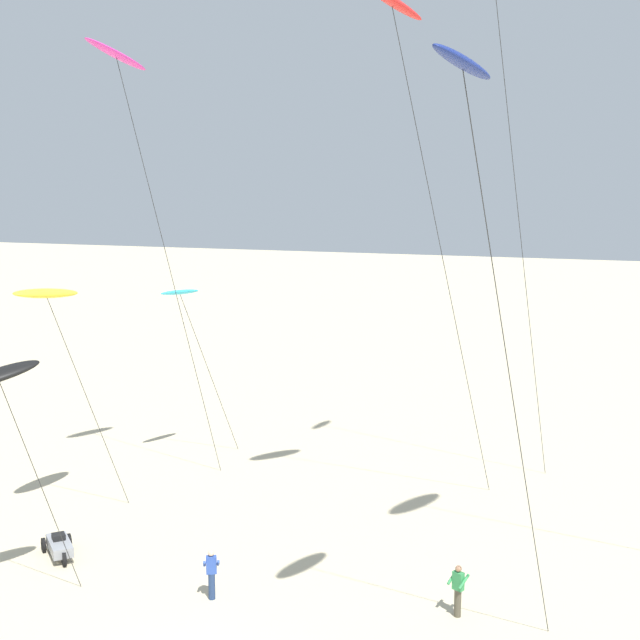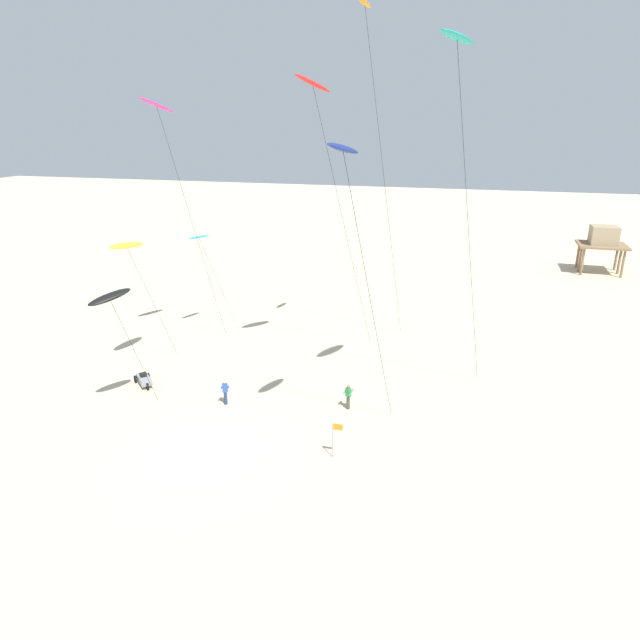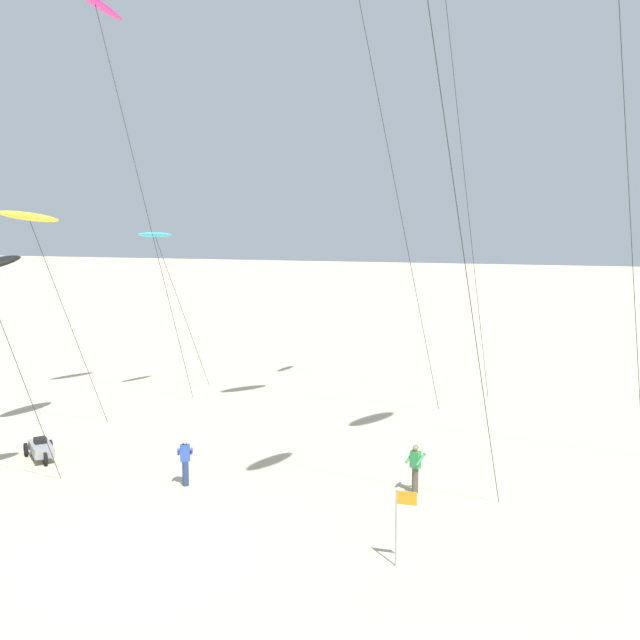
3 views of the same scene
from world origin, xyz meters
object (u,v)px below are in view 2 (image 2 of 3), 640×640
(kite_orange, at_px, (367,19))
(kite_cyan, at_px, (199,238))
(kite_teal, at_px, (458,41))
(kite_black, at_px, (110,297))
(kite_magenta, at_px, (158,108))
(beach_buggy, at_px, (144,379))
(kite_red, at_px, (313,86))
(kite_flyer_middle, at_px, (225,392))
(stilt_house, at_px, (603,239))
(marker_flag, at_px, (335,433))
(kite_navy, at_px, (344,152))
(kite_flyer_nearest, at_px, (348,396))
(kite_yellow, at_px, (127,246))

(kite_orange, relative_size, kite_cyan, 2.87)
(kite_teal, bearing_deg, kite_black, -167.16)
(kite_magenta, relative_size, beach_buggy, 9.81)
(kite_red, height_order, kite_flyer_middle, kite_red)
(kite_magenta, xyz_separation_m, beach_buggy, (0.45, -5.78, -17.50))
(stilt_house, bearing_deg, kite_flyer_middle, -124.77)
(kite_red, xyz_separation_m, marker_flag, (4.01, -10.08, -17.64))
(kite_flyer_middle, bearing_deg, kite_magenta, 135.57)
(kite_magenta, bearing_deg, kite_flyer_middle, -44.43)
(kite_cyan, distance_m, kite_navy, 22.96)
(kite_magenta, height_order, kite_black, kite_magenta)
(kite_magenta, relative_size, kite_navy, 1.14)
(kite_black, distance_m, kite_red, 17.50)
(kite_teal, bearing_deg, kite_flyer_middle, -174.58)
(kite_teal, height_order, stilt_house, kite_teal)
(kite_black, bearing_deg, kite_orange, 46.70)
(kite_navy, xyz_separation_m, marker_flag, (-0.17, -0.35, -14.37))
(kite_magenta, bearing_deg, kite_flyer_nearest, -20.20)
(kite_red, height_order, beach_buggy, kite_red)
(kite_orange, distance_m, stilt_house, 43.62)
(kite_teal, xyz_separation_m, kite_navy, (-4.42, -4.88, -4.91))
(kite_orange, height_order, kite_magenta, kite_orange)
(beach_buggy, bearing_deg, kite_magenta, 94.47)
(kite_orange, height_order, stilt_house, kite_orange)
(kite_black, height_order, kite_red, kite_red)
(kite_red, bearing_deg, kite_teal, -29.43)
(beach_buggy, relative_size, marker_flag, 0.91)
(kite_flyer_nearest, bearing_deg, kite_yellow, 173.03)
(kite_yellow, bearing_deg, beach_buggy, -53.53)
(stilt_house, bearing_deg, kite_black, -127.59)
(kite_yellow, height_order, kite_teal, kite_teal)
(kite_flyer_nearest, height_order, beach_buggy, kite_flyer_nearest)
(kite_black, xyz_separation_m, beach_buggy, (-1.14, 4.04, -7.19))
(kite_red, bearing_deg, kite_yellow, -168.03)
(beach_buggy, bearing_deg, marker_flag, -19.11)
(kite_cyan, height_order, beach_buggy, kite_cyan)
(kite_red, relative_size, stilt_house, 3.58)
(kite_magenta, xyz_separation_m, kite_flyer_middle, (7.02, -6.88, -17.03))
(kite_black, bearing_deg, kite_magenta, 99.18)
(kite_cyan, xyz_separation_m, beach_buggy, (0.45, -10.42, -7.74))
(kite_orange, height_order, kite_navy, kite_orange)
(kite_yellow, distance_m, kite_orange, 21.49)
(kite_teal, relative_size, stilt_house, 3.82)
(kite_teal, xyz_separation_m, beach_buggy, (-19.36, -0.11, -20.35))
(stilt_house, distance_m, marker_flag, 50.57)
(kite_magenta, bearing_deg, kite_orange, 12.33)
(kite_yellow, xyz_separation_m, kite_orange, (14.91, 6.45, 14.07))
(kite_cyan, relative_size, kite_flyer_nearest, 5.07)
(kite_teal, relative_size, marker_flag, 10.13)
(kite_teal, height_order, kite_cyan, kite_teal)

